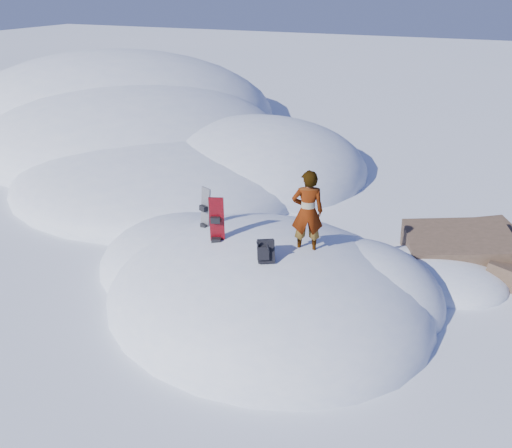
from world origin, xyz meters
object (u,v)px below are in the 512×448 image
at_px(person, 307,212).
at_px(backpack, 265,251).
at_px(snowboard_dark, 205,219).
at_px(snowboard_red, 217,232).

bearing_deg(person, backpack, 33.07).
bearing_deg(snowboard_dark, backpack, -6.62).
distance_m(snowboard_dark, backpack, 2.15).
bearing_deg(person, snowboard_dark, -28.91).
bearing_deg(backpack, snowboard_red, 134.14).
bearing_deg(snowboard_dark, snowboard_red, -22.98).
distance_m(snowboard_red, snowboard_dark, 0.96).
bearing_deg(snowboard_red, backpack, -36.86).
xyz_separation_m(snowboard_red, backpack, (1.21, -0.38, 0.02)).
xyz_separation_m(snowboard_red, person, (1.74, 0.40, 0.60)).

